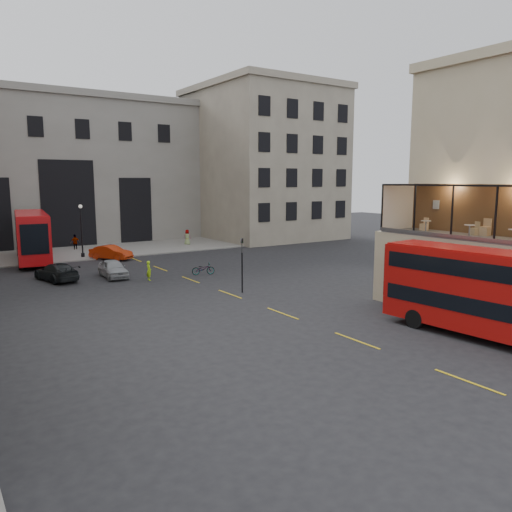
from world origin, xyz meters
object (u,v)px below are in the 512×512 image
bicycle (203,269)px  car_a (113,269)px  pedestrian_d (187,237)px  pedestrian_c (75,242)px  pedestrian_b (42,248)px  cyclist (149,271)px  bus_near (494,291)px  cafe_table_mid (469,229)px  cafe_chair_b (485,230)px  street_lamp_b (82,234)px  bus_far (32,234)px  cafe_table_far (426,225)px  traffic_light_near (242,258)px  cafe_chair_c (475,231)px  car_c (56,272)px  car_b (111,253)px  cafe_chair_d (424,226)px

bicycle → car_a: bearing=82.1°
pedestrian_d → pedestrian_c: bearing=25.8°
pedestrian_b → cyclist: bearing=-136.2°
bus_near → pedestrian_c: bus_near is taller
pedestrian_b → cafe_table_mid: (15.16, -37.24, 4.10)m
cafe_chair_b → street_lamp_b: bearing=111.4°
cyclist → bus_far: bearing=21.1°
cyclist → street_lamp_b: bearing=4.5°
cyclist → cafe_table_far: cafe_table_far is taller
bicycle → cafe_chair_b: 21.72m
bus_far → cafe_table_mid: 38.55m
pedestrian_b → cafe_table_mid: size_ratio=2.72×
pedestrian_c → cafe_table_mid: cafe_table_mid is taller
car_a → pedestrian_c: pedestrian_c is taller
bus_near → pedestrian_d: bus_near is taller
traffic_light_near → cafe_chair_c: size_ratio=4.86×
street_lamp_b → bus_near: bearing=-75.8°
street_lamp_b → pedestrian_d: size_ratio=2.85×
cafe_chair_b → pedestrian_b: bearing=114.3°
cafe_table_far → pedestrian_b: bearing=113.9°
bus_far → pedestrian_c: bus_far is taller
street_lamp_b → car_c: street_lamp_b is taller
street_lamp_b → pedestrian_d: (13.09, 3.18, -1.46)m
car_b → pedestrian_b: pedestrian_b is taller
bicycle → pedestrian_b: 19.60m
cyclist → cafe_chair_d: 20.53m
bus_far → pedestrian_c: (5.33, 5.73, -1.76)m
cafe_chair_c → bus_near: bearing=-136.4°
cafe_chair_c → car_c: bearing=127.5°
cyclist → cafe_table_mid: 23.20m
bicycle → bus_near: bearing=-154.1°
bicycle → street_lamp_b: bearing=38.7°
traffic_light_near → cafe_chair_d: cafe_chair_d is taller
cyclist → cafe_chair_d: size_ratio=1.92×
pedestrian_d → cafe_chair_c: size_ratio=2.39×
bicycle → cyclist: 4.63m
bus_far → car_c: 10.96m
traffic_light_near → car_a: 11.97m
bus_near → cafe_table_mid: size_ratio=15.69×
bicycle → pedestrian_b: pedestrian_b is taller
street_lamp_b → cyclist: street_lamp_b is taller
pedestrian_c → cafe_chair_b: bearing=100.3°
pedestrian_c → cafe_chair_d: bearing=101.5°
car_c → cafe_table_mid: 29.56m
car_b → pedestrian_c: pedestrian_c is taller
cafe_table_mid → cafe_chair_b: (1.60, 0.05, -0.17)m
cyclist → pedestrian_d: (11.86, 17.54, 0.17)m
cafe_table_far → cafe_chair_b: size_ratio=0.76×
bus_near → cyclist: bearing=109.6°
pedestrian_c → pedestrian_d: bearing=159.9°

